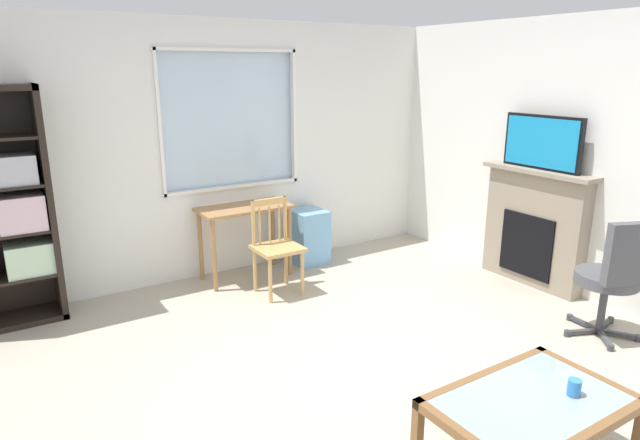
{
  "coord_description": "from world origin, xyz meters",
  "views": [
    {
      "loc": [
        -2.03,
        -2.66,
        2.09
      ],
      "look_at": [
        0.18,
        0.83,
        0.94
      ],
      "focal_mm": 30.75,
      "sensor_mm": 36.0,
      "label": 1
    }
  ],
  "objects_px": {
    "desk_under_window": "(245,219)",
    "fireplace": "(534,227)",
    "sippy_cup": "(574,387)",
    "coffee_table": "(531,408)",
    "plastic_drawer_unit": "(308,236)",
    "office_chair": "(615,274)",
    "tv": "(542,142)",
    "wooden_chair": "(276,246)"
  },
  "relations": [
    {
      "from": "plastic_drawer_unit",
      "to": "office_chair",
      "type": "distance_m",
      "value": 3.02
    },
    {
      "from": "coffee_table",
      "to": "sippy_cup",
      "type": "xyz_separation_m",
      "value": [
        0.22,
        -0.09,
        0.1
      ]
    },
    {
      "from": "tv",
      "to": "fireplace",
      "type": "bearing_deg",
      "value": 0.0
    },
    {
      "from": "plastic_drawer_unit",
      "to": "fireplace",
      "type": "bearing_deg",
      "value": -47.6
    },
    {
      "from": "plastic_drawer_unit",
      "to": "office_chair",
      "type": "relative_size",
      "value": 0.59
    },
    {
      "from": "desk_under_window",
      "to": "sippy_cup",
      "type": "bearing_deg",
      "value": -84.77
    },
    {
      "from": "fireplace",
      "to": "coffee_table",
      "type": "bearing_deg",
      "value": -142.94
    },
    {
      "from": "coffee_table",
      "to": "plastic_drawer_unit",
      "type": "bearing_deg",
      "value": 78.69
    },
    {
      "from": "tv",
      "to": "coffee_table",
      "type": "xyz_separation_m",
      "value": [
        -2.22,
        -1.69,
        -1.06
      ]
    },
    {
      "from": "plastic_drawer_unit",
      "to": "tv",
      "type": "height_order",
      "value": "tv"
    },
    {
      "from": "plastic_drawer_unit",
      "to": "fireplace",
      "type": "distance_m",
      "value": 2.33
    },
    {
      "from": "plastic_drawer_unit",
      "to": "coffee_table",
      "type": "height_order",
      "value": "plastic_drawer_unit"
    },
    {
      "from": "fireplace",
      "to": "coffee_table",
      "type": "relative_size",
      "value": 1.09
    },
    {
      "from": "fireplace",
      "to": "coffee_table",
      "type": "distance_m",
      "value": 2.82
    },
    {
      "from": "sippy_cup",
      "to": "plastic_drawer_unit",
      "type": "bearing_deg",
      "value": 82.51
    },
    {
      "from": "fireplace",
      "to": "desk_under_window",
      "type": "bearing_deg",
      "value": 144.6
    },
    {
      "from": "fireplace",
      "to": "office_chair",
      "type": "height_order",
      "value": "fireplace"
    },
    {
      "from": "tv",
      "to": "desk_under_window",
      "type": "bearing_deg",
      "value": 144.39
    },
    {
      "from": "tv",
      "to": "sippy_cup",
      "type": "xyz_separation_m",
      "value": [
        -2.0,
        -1.78,
        -0.96
      ]
    },
    {
      "from": "coffee_table",
      "to": "office_chair",
      "type": "bearing_deg",
      "value": 18.58
    },
    {
      "from": "office_chair",
      "to": "coffee_table",
      "type": "relative_size",
      "value": 0.94
    },
    {
      "from": "plastic_drawer_unit",
      "to": "office_chair",
      "type": "height_order",
      "value": "office_chair"
    },
    {
      "from": "sippy_cup",
      "to": "coffee_table",
      "type": "bearing_deg",
      "value": 157.97
    },
    {
      "from": "office_chair",
      "to": "sippy_cup",
      "type": "xyz_separation_m",
      "value": [
        -1.53,
        -0.68,
        -0.11
      ]
    },
    {
      "from": "desk_under_window",
      "to": "plastic_drawer_unit",
      "type": "xyz_separation_m",
      "value": [
        0.77,
        0.05,
        -0.33
      ]
    },
    {
      "from": "desk_under_window",
      "to": "coffee_table",
      "type": "distance_m",
      "value": 3.36
    },
    {
      "from": "desk_under_window",
      "to": "coffee_table",
      "type": "height_order",
      "value": "desk_under_window"
    },
    {
      "from": "wooden_chair",
      "to": "plastic_drawer_unit",
      "type": "xyz_separation_m",
      "value": [
        0.69,
        0.56,
        -0.17
      ]
    },
    {
      "from": "fireplace",
      "to": "plastic_drawer_unit",
      "type": "bearing_deg",
      "value": 132.4
    },
    {
      "from": "plastic_drawer_unit",
      "to": "tv",
      "type": "bearing_deg",
      "value": -47.93
    },
    {
      "from": "wooden_chair",
      "to": "plastic_drawer_unit",
      "type": "relative_size",
      "value": 1.52
    },
    {
      "from": "tv",
      "to": "wooden_chair",
      "type": "bearing_deg",
      "value": 152.9
    },
    {
      "from": "wooden_chair",
      "to": "tv",
      "type": "height_order",
      "value": "tv"
    },
    {
      "from": "office_chair",
      "to": "sippy_cup",
      "type": "bearing_deg",
      "value": -156.1
    },
    {
      "from": "tv",
      "to": "plastic_drawer_unit",
      "type": "bearing_deg",
      "value": 132.07
    },
    {
      "from": "desk_under_window",
      "to": "fireplace",
      "type": "height_order",
      "value": "fireplace"
    },
    {
      "from": "wooden_chair",
      "to": "desk_under_window",
      "type": "bearing_deg",
      "value": 98.79
    },
    {
      "from": "plastic_drawer_unit",
      "to": "coffee_table",
      "type": "distance_m",
      "value": 3.47
    },
    {
      "from": "wooden_chair",
      "to": "plastic_drawer_unit",
      "type": "bearing_deg",
      "value": 39.11
    },
    {
      "from": "tv",
      "to": "office_chair",
      "type": "height_order",
      "value": "tv"
    },
    {
      "from": "sippy_cup",
      "to": "wooden_chair",
      "type": "bearing_deg",
      "value": 94.6
    },
    {
      "from": "plastic_drawer_unit",
      "to": "office_chair",
      "type": "xyz_separation_m",
      "value": [
        1.07,
        -2.81,
        0.26
      ]
    }
  ]
}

